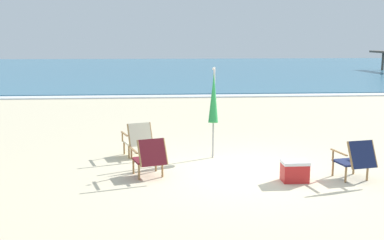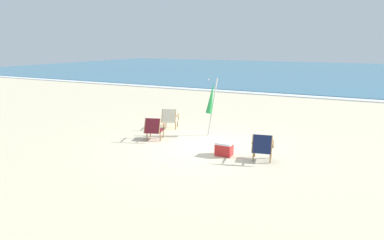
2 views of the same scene
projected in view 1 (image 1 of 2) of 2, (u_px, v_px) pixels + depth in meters
The scene contains 8 objects.
ground_plane at pixel (241, 172), 9.11m from camera, with size 80.00×80.00×0.00m, color beige.
sea at pixel (177, 68), 41.08m from camera, with size 80.00×40.00×0.10m, color teal.
surf_band at pixel (194, 96), 21.16m from camera, with size 80.00×1.10×0.06m, color white.
beach_chair_far_center at pixel (150, 156), 8.65m from camera, with size 0.77×0.87×0.79m.
beach_chair_back_right at pixel (356, 159), 8.47m from camera, with size 0.70×0.81×0.80m.
beach_chair_mid_center at pixel (138, 139), 10.19m from camera, with size 0.77×0.85×0.81m.
umbrella_furled_green at pixel (214, 98), 10.16m from camera, with size 0.30×0.69×2.05m.
cooler_box at pixel (295, 171), 8.46m from camera, with size 0.49×0.35×0.40m.
Camera 1 is at (-1.64, -8.68, 2.65)m, focal length 42.00 mm.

